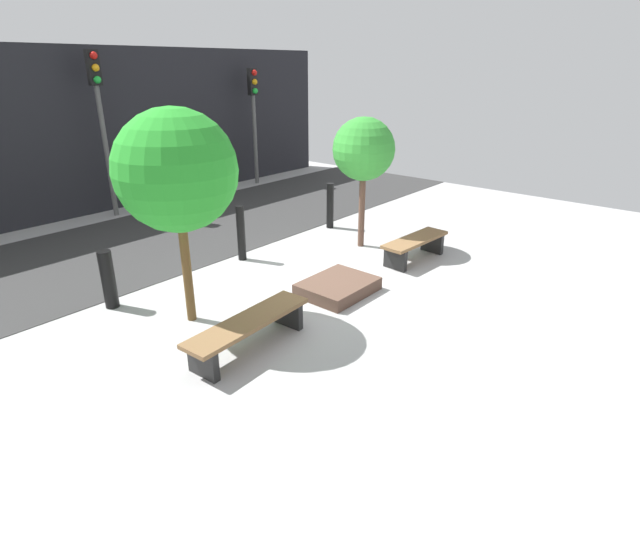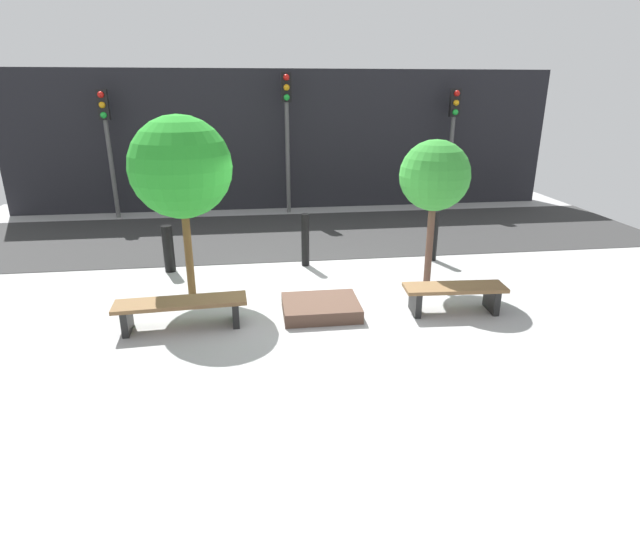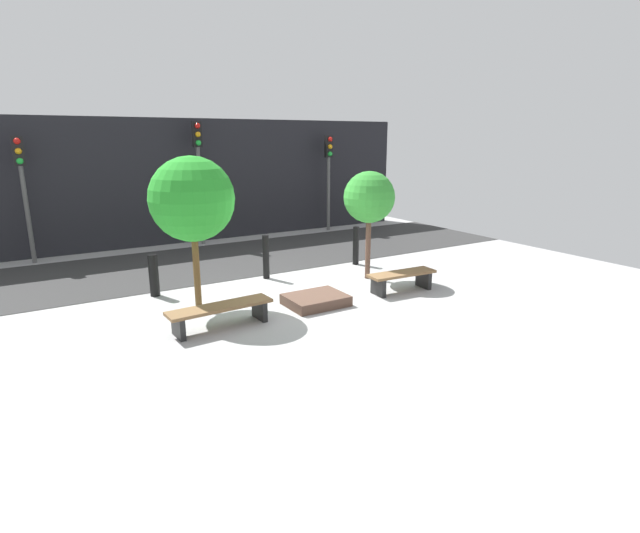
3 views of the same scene
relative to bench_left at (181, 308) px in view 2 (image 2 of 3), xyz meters
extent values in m
plane|color=#A1A1A1|center=(2.18, 0.74, -0.33)|extent=(18.00, 18.00, 0.00)
cube|color=#303030|center=(2.18, 5.03, -0.32)|extent=(18.00, 4.31, 0.01)
cube|color=black|center=(2.18, 8.29, 1.70)|extent=(16.20, 0.50, 4.05)
cube|color=black|center=(-0.81, -0.05, -0.13)|extent=(0.13, 0.48, 0.38)
cube|color=black|center=(0.81, 0.05, -0.13)|extent=(0.13, 0.48, 0.38)
cube|color=brown|center=(0.00, 0.00, 0.09)|extent=(2.00, 0.60, 0.06)
cube|color=black|center=(3.71, 0.04, -0.13)|extent=(0.13, 0.48, 0.40)
cube|color=black|center=(5.00, -0.04, -0.13)|extent=(0.13, 0.48, 0.40)
cube|color=brown|center=(4.36, 0.00, 0.10)|extent=(1.67, 0.57, 0.06)
cube|color=brown|center=(2.18, 0.20, -0.22)|extent=(1.23, 0.97, 0.22)
cylinder|color=brown|center=(0.00, 1.31, 0.58)|extent=(0.13, 0.13, 1.80)
sphere|color=green|center=(0.00, 1.31, 1.94)|extent=(1.69, 1.69, 1.69)
cylinder|color=brown|center=(4.36, 1.31, 0.52)|extent=(0.13, 0.13, 1.70)
sphere|color=green|center=(4.36, 1.31, 1.71)|extent=(1.25, 1.25, 1.25)
cylinder|color=black|center=(-0.57, 2.62, 0.15)|extent=(0.21, 0.21, 0.95)
cylinder|color=black|center=(2.18, 2.62, 0.22)|extent=(0.16, 0.16, 1.10)
cylinder|color=black|center=(4.93, 2.62, 0.21)|extent=(0.17, 0.17, 1.06)
cylinder|color=#515151|center=(-2.74, 7.48, 1.41)|extent=(0.12, 0.12, 3.48)
cube|color=black|center=(-2.74, 7.48, 2.76)|extent=(0.28, 0.16, 0.78)
sphere|color=red|center=(-2.74, 7.37, 3.02)|extent=(0.17, 0.17, 0.17)
sphere|color=orange|center=(-2.74, 7.37, 2.76)|extent=(0.17, 0.17, 0.17)
sphere|color=green|center=(-2.74, 7.37, 2.50)|extent=(0.17, 0.17, 0.17)
cylinder|color=#545454|center=(2.18, 7.48, 1.64)|extent=(0.12, 0.12, 3.92)
cube|color=black|center=(2.18, 7.48, 3.21)|extent=(0.28, 0.16, 0.78)
sphere|color=red|center=(2.18, 7.37, 3.47)|extent=(0.17, 0.17, 0.17)
sphere|color=orange|center=(2.18, 7.37, 3.21)|extent=(0.17, 0.17, 0.17)
sphere|color=green|center=(2.18, 7.37, 2.95)|extent=(0.17, 0.17, 0.17)
cylinder|color=#535353|center=(7.10, 7.48, 1.43)|extent=(0.12, 0.12, 3.50)
cube|color=black|center=(7.10, 7.48, 2.79)|extent=(0.28, 0.16, 0.78)
sphere|color=red|center=(7.10, 7.37, 3.05)|extent=(0.17, 0.17, 0.17)
sphere|color=orange|center=(7.10, 7.37, 2.79)|extent=(0.17, 0.17, 0.17)
sphere|color=green|center=(7.10, 7.37, 2.53)|extent=(0.17, 0.17, 0.17)
camera|label=1|loc=(-3.87, -4.55, 3.28)|focal=28.00mm
camera|label=2|loc=(1.19, -7.19, 3.14)|focal=28.00mm
camera|label=3|loc=(-2.97, -8.41, 3.12)|focal=28.00mm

